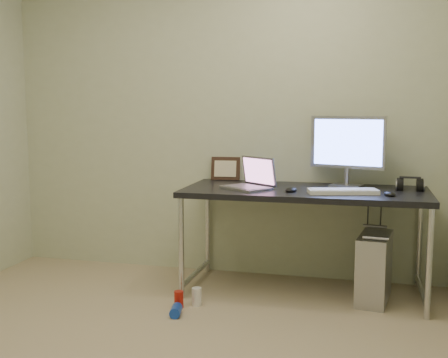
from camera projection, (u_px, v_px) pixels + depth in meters
wall_back at (223, 116)px, 4.41m from camera, size 3.50×0.02×2.50m
desk at (305, 199)px, 3.95m from camera, size 1.70×0.74×0.75m
tower_computer at (374, 268)px, 3.84m from camera, size 0.26×0.47×0.49m
cable_a at (367, 231)px, 4.19m from camera, size 0.01×0.16×0.69m
cable_b at (380, 235)px, 4.16m from camera, size 0.02×0.11×0.71m
can_red at (179, 299)px, 3.72m from camera, size 0.08×0.08×0.11m
can_white at (197, 297)px, 3.76m from camera, size 0.09×0.09×0.12m
can_blue at (176, 311)px, 3.58m from camera, size 0.09×0.14×0.07m
laptop at (251, 181)px, 3.97m from camera, size 0.41×0.40×0.22m
monitor at (348, 146)px, 4.03m from camera, size 0.53×0.21×0.51m
keyboard at (343, 191)px, 3.75m from camera, size 0.48×0.26×0.03m
mouse_right at (390, 193)px, 3.65m from camera, size 0.10×0.13×0.04m
mouse_left at (291, 189)px, 3.83m from camera, size 0.09×0.13×0.04m
headphones at (410, 186)px, 3.89m from camera, size 0.18×0.11×0.12m
picture_frame at (226, 169)px, 4.43m from camera, size 0.23×0.08×0.18m
webcam at (253, 172)px, 4.28m from camera, size 0.04×0.04×0.11m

